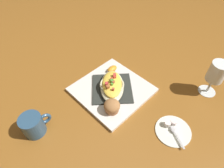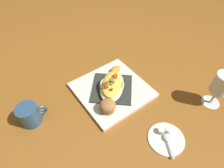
{
  "view_description": "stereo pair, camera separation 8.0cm",
  "coord_description": "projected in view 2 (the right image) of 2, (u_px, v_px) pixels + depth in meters",
  "views": [
    {
      "loc": [
        -0.33,
        -0.43,
        0.63
      ],
      "look_at": [
        0.0,
        0.0,
        0.04
      ],
      "focal_mm": 30.63,
      "sensor_mm": 36.0,
      "label": 1
    },
    {
      "loc": [
        -0.26,
        -0.47,
        0.63
      ],
      "look_at": [
        0.0,
        0.0,
        0.04
      ],
      "focal_mm": 30.63,
      "sensor_mm": 36.0,
      "label": 2
    }
  ],
  "objects": [
    {
      "name": "gratin_dish",
      "position": [
        112.0,
        85.0,
        0.81
      ],
      "size": [
        0.19,
        0.21,
        0.05
      ],
      "color": "beige",
      "rests_on": "folded_napkin"
    },
    {
      "name": "orange_garnish",
      "position": [
        115.0,
        69.0,
        0.89
      ],
      "size": [
        0.06,
        0.06,
        0.02
      ],
      "color": "#4B1460",
      "rests_on": "square_plate"
    },
    {
      "name": "coffee_mug",
      "position": [
        30.0,
        115.0,
        0.71
      ],
      "size": [
        0.11,
        0.08,
        0.08
      ],
      "color": "#2E4F6F",
      "rests_on": "ground_plane"
    },
    {
      "name": "stemmed_glass",
      "position": [
        221.0,
        85.0,
        0.71
      ],
      "size": [
        0.07,
        0.07,
        0.16
      ],
      "color": "white",
      "rests_on": "ground_plane"
    },
    {
      "name": "creamer_saucer",
      "position": [
        166.0,
        138.0,
        0.68
      ],
      "size": [
        0.13,
        0.13,
        0.01
      ],
      "primitive_type": "cylinder",
      "color": "white",
      "rests_on": "ground_plane"
    },
    {
      "name": "square_plate",
      "position": [
        112.0,
        90.0,
        0.83
      ],
      "size": [
        0.32,
        0.32,
        0.01
      ],
      "primitive_type": "cube",
      "rotation": [
        0.0,
        0.0,
        0.13
      ],
      "color": "white",
      "rests_on": "ground_plane"
    },
    {
      "name": "muffin",
      "position": [
        108.0,
        106.0,
        0.73
      ],
      "size": [
        0.06,
        0.06,
        0.05
      ],
      "color": "#A26941",
      "rests_on": "square_plate"
    },
    {
      "name": "ground_plane",
      "position": [
        112.0,
        91.0,
        0.83
      ],
      "size": [
        2.6,
        2.6,
        0.0
      ],
      "primitive_type": "plane",
      "color": "brown"
    },
    {
      "name": "spoon",
      "position": [
        167.0,
        139.0,
        0.67
      ],
      "size": [
        0.05,
        0.09,
        0.01
      ],
      "color": "silver",
      "rests_on": "creamer_saucer"
    },
    {
      "name": "folded_napkin",
      "position": [
        112.0,
        88.0,
        0.82
      ],
      "size": [
        0.23,
        0.23,
        0.01
      ],
      "primitive_type": "cube",
      "rotation": [
        0.0,
        0.0,
        0.98
      ],
      "color": "#2C302B",
      "rests_on": "square_plate"
    },
    {
      "name": "creamer_cup_1",
      "position": [
        161.0,
        130.0,
        0.69
      ],
      "size": [
        0.02,
        0.02,
        0.02
      ],
      "primitive_type": "cylinder",
      "color": "white",
      "rests_on": "creamer_saucer"
    },
    {
      "name": "creamer_cup_0",
      "position": [
        168.0,
        130.0,
        0.69
      ],
      "size": [
        0.02,
        0.02,
        0.02
      ],
      "primitive_type": "cylinder",
      "color": "white",
      "rests_on": "creamer_saucer"
    }
  ]
}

